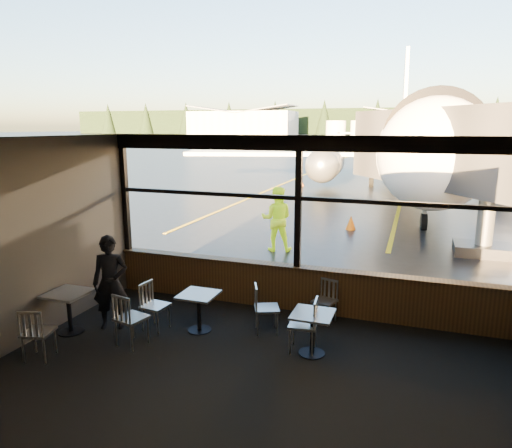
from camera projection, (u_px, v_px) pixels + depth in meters
The scene contains 31 objects.
ground_plane at pixel (410, 141), 120.03m from camera, with size 520.00×520.00×0.00m, color black.
carpet_floor at pixel (244, 387), 6.52m from camera, with size 8.00×6.00×0.01m, color black.
ceiling at pixel (243, 139), 5.79m from camera, with size 8.00×6.00×0.04m, color #38332D.
wall_left at pixel (15, 246), 7.45m from camera, with size 0.04×6.00×3.50m, color #514A41.
wall_back at pixel (100, 388), 3.38m from camera, with size 8.00×0.04×3.50m, color #514A41.
window_sill at pixel (297, 289), 9.19m from camera, with size 8.00×0.28×0.90m, color #56371A.
window_header at pixel (300, 143), 8.59m from camera, with size 8.00×0.18×0.30m, color black.
mullion_left at pixel (125, 194), 10.10m from camera, with size 0.12×0.12×2.60m, color black.
mullion_centre at pixel (298, 203), 8.83m from camera, with size 0.12×0.12×2.60m, color black.
window_transom at pixel (298, 198), 8.81m from camera, with size 8.00×0.10×0.08m, color black.
airliner at pixel (414, 100), 26.08m from camera, with size 28.11×33.73×10.31m, color white, non-canonical shape.
jet_bridge at pixel (473, 168), 12.67m from camera, with size 9.44×11.54×5.03m, color #2E2E31, non-canonical shape.
cafe_table_near at pixel (312, 334), 7.40m from camera, with size 0.65×0.65×0.72m, color gray, non-canonical shape.
cafe_table_mid at pixel (199, 312), 8.26m from camera, with size 0.65×0.65×0.72m, color #ACA79E, non-canonical shape.
cafe_table_left at pixel (69, 312), 8.19m from camera, with size 0.70×0.70×0.77m, color #AAA49C, non-canonical shape.
chair_near_e at pixel (303, 325), 7.49m from camera, with size 0.51×0.51×0.93m, color beige, non-canonical shape.
chair_near_w at pixel (267, 309), 8.19m from camera, with size 0.49×0.49×0.90m, color beige, non-canonical shape.
chair_near_n at pixel (324, 302), 8.62m from camera, with size 0.45×0.45×0.82m, color beige, non-canonical shape.
chair_mid_s at pixel (132, 319), 7.70m from camera, with size 0.52×0.52×0.96m, color #B5B0A3, non-canonical shape.
chair_mid_w at pixel (155, 306), 8.30m from camera, with size 0.49×0.49×0.89m, color beige, non-canonical shape.
chair_left_s at pixel (38, 333), 7.25m from camera, with size 0.49×0.49×0.89m, color beige, non-canonical shape.
passenger at pixel (110, 283), 8.29m from camera, with size 0.64×0.42×1.74m, color black.
ground_crew at pixel (277, 219), 13.57m from camera, with size 0.94×0.73×1.93m, color #BFF219.
cone_nose at pixel (351, 223), 16.47m from camera, with size 0.37×0.37×0.51m, color orange.
cone_wing at pixel (301, 182), 28.61m from camera, with size 0.39×0.39×0.54m, color orange.
hangar_left at pixel (243, 122), 196.88m from camera, with size 45.00×18.00×11.00m, color silver, non-canonical shape.
hangar_mid at pixel (414, 123), 178.97m from camera, with size 38.00×15.00×10.00m, color silver, non-canonical shape.
fuel_tank_a at pixel (336, 128), 186.32m from camera, with size 8.00×8.00×6.00m, color silver.
fuel_tank_b at pixel (361, 128), 183.09m from camera, with size 8.00×8.00×6.00m, color silver.
fuel_tank_c at pixel (386, 128), 179.85m from camera, with size 8.00×8.00×6.00m, color silver.
treeline at pixel (414, 121), 201.84m from camera, with size 360.00×3.00×12.00m, color black.
Camera 1 is at (2.11, -8.50, 3.65)m, focal length 32.00 mm.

